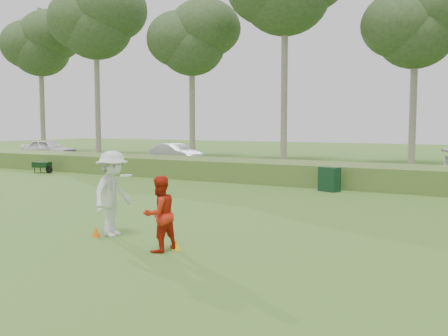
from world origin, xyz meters
The scene contains 15 objects.
ground centered at (0.00, 0.00, 0.00)m, with size 120.00×120.00×0.00m, color #3B6A23.
reed_strip centered at (0.00, 12.00, 0.45)m, with size 80.00×3.00×0.90m, color #4A6B2B.
park_road centered at (0.00, 17.00, 0.03)m, with size 80.00×6.00×0.06m, color #2D2D2D.
tree_0 centered at (-30.00, 23.50, 9.72)m, with size 6.76×6.76×13.00m.
tree_1 centered at (-22.00, 22.20, 10.85)m, with size 7.54×7.54×14.50m.
tree_2 centered at (-14.00, 24.00, 8.97)m, with size 6.50×6.50×12.00m.
tree_4 centered at (2.00, 24.50, 8.59)m, with size 6.24×6.24×11.50m.
player_white centered at (-0.76, 0.15, 0.98)m, with size 0.99×1.36×1.95m.
player_red centered at (1.04, -0.49, 0.76)m, with size 0.74×0.58×1.53m, color red.
cone_orange centered at (-1.04, -0.13, 0.11)m, with size 0.21×0.21×0.23m, color orange.
cone_yellow centered at (1.27, -0.24, 0.11)m, with size 0.19×0.19×0.21m, color yellow.
utility_cabinet centered at (1.26, 9.98, 0.46)m, with size 0.74×0.46×0.93m, color #11331C.
wheelbarrow centered at (-14.13, 9.66, 0.42)m, with size 1.22×0.72×0.58m.
car_left centered at (-21.84, 16.91, 0.77)m, with size 1.69×4.20×1.43m, color white.
car_mid centered at (-11.06, 17.48, 0.71)m, with size 1.37×3.93×1.29m, color silver.
Camera 1 is at (6.97, -8.46, 2.55)m, focal length 40.00 mm.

